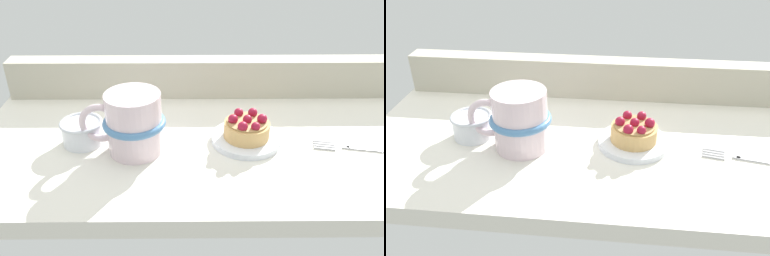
{
  "view_description": "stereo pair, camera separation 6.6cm",
  "coord_description": "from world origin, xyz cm",
  "views": [
    {
      "loc": [
        -4.09,
        -58.98,
        37.12
      ],
      "look_at": [
        -3.6,
        -1.91,
        3.41
      ],
      "focal_mm": 38.14,
      "sensor_mm": 36.0,
      "label": 1
    },
    {
      "loc": [
        2.52,
        -58.66,
        37.12
      ],
      "look_at": [
        -3.6,
        -1.91,
        3.41
      ],
      "focal_mm": 38.14,
      "sensor_mm": 36.0,
      "label": 2
    }
  ],
  "objects": [
    {
      "name": "ground_plane",
      "position": [
        0.0,
        0.0,
        -1.51
      ],
      "size": [
        81.95,
        39.78,
        3.02
      ],
      "primitive_type": "cube",
      "color": "silver"
    },
    {
      "name": "window_rail_back",
      "position": [
        0.0,
        17.69,
        3.89
      ],
      "size": [
        80.31,
        4.4,
        7.78
      ],
      "primitive_type": "cube",
      "color": "#B2AD99",
      "rests_on": "ground_plane"
    },
    {
      "name": "dessert_plate",
      "position": [
        5.53,
        -0.7,
        0.47
      ],
      "size": [
        11.68,
        11.68,
        1.01
      ],
      "color": "silver",
      "rests_on": "ground_plane"
    },
    {
      "name": "raspberry_tart",
      "position": [
        5.53,
        -0.7,
        2.72
      ],
      "size": [
        7.62,
        7.62,
        4.26
      ],
      "color": "tan",
      "rests_on": "dessert_plate"
    },
    {
      "name": "coffee_mug",
      "position": [
        -13.02,
        -3.13,
        5.09
      ],
      "size": [
        13.78,
        10.01,
        10.14
      ],
      "color": "silver",
      "rests_on": "ground_plane"
    },
    {
      "name": "dessert_fork",
      "position": [
        24.12,
        -3.35,
        0.3
      ],
      "size": [
        15.66,
        4.53,
        0.6
      ],
      "color": "#B7B7BC",
      "rests_on": "ground_plane"
    },
    {
      "name": "sugar_bowl",
      "position": [
        -21.85,
        -0.81,
        2.21
      ],
      "size": [
        7.07,
        7.07,
        4.13
      ],
      "color": "silver",
      "rests_on": "ground_plane"
    }
  ]
}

